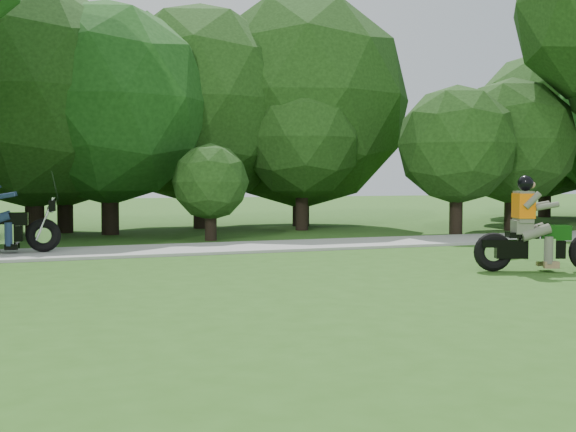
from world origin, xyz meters
TOP-DOWN VIEW (x-y plane):
  - ground at (0.00, 0.00)m, footprint 100.00×100.00m
  - walkway at (0.00, 8.00)m, footprint 60.00×2.20m
  - tree_line at (-0.52, 14.49)m, footprint 37.75×11.95m
  - chopper_motorcycle at (1.41, 2.48)m, footprint 2.20×1.14m

SIDE VIEW (x-z plane):
  - ground at x=0.00m, z-range 0.00..0.00m
  - walkway at x=0.00m, z-range 0.00..0.06m
  - chopper_motorcycle at x=1.41m, z-range -0.21..1.40m
  - tree_line at x=-0.52m, z-range -0.24..7.38m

